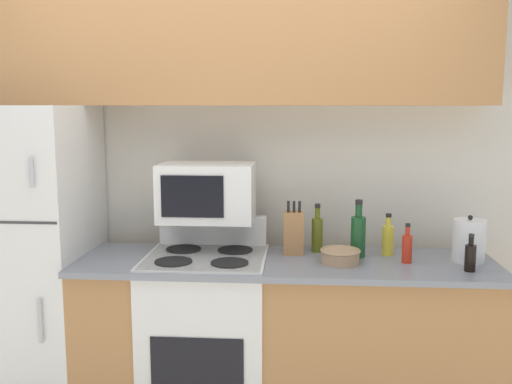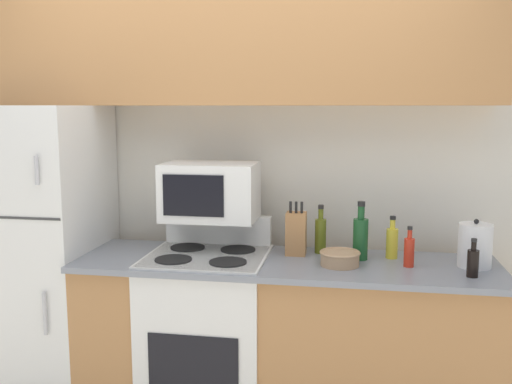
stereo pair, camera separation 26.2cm
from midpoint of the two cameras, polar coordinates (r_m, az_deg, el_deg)
name	(u,v)px [view 1 (the left image)]	position (r m, az deg, el deg)	size (l,w,h in m)	color
wall_back	(234,182)	(3.32, -4.48, 0.97)	(8.00, 0.05, 2.55)	silver
lower_cabinets	(285,345)	(3.09, 0.40, -15.14)	(2.12, 0.61, 0.94)	#B27A47
refrigerator	(32,266)	(3.38, -23.61, -6.78)	(0.63, 0.70, 1.72)	white
upper_cabinets	(229,42)	(3.13, -5.16, 14.75)	(2.75, 0.31, 0.67)	#B27A47
stove	(207,340)	(3.12, -7.42, -14.54)	(0.62, 0.59, 1.11)	white
microwave	(207,192)	(3.03, -7.40, -0.02)	(0.50, 0.32, 0.30)	white
knife_block	(294,232)	(3.01, 1.31, -4.09)	(0.10, 0.10, 0.28)	#B27A47
bowl	(340,256)	(2.86, 5.84, -6.40)	(0.20, 0.20, 0.07)	tan
bottle_cooking_spray	(388,239)	(3.05, 10.67, -4.65)	(0.06, 0.06, 0.22)	gold
bottle_hot_sauce	(407,247)	(2.91, 12.40, -5.46)	(0.05, 0.05, 0.20)	red
bottle_wine_green	(358,235)	(2.97, 7.71, -4.27)	(0.08, 0.08, 0.30)	#194C23
bottle_olive_oil	(317,233)	(3.07, 3.71, -4.12)	(0.06, 0.06, 0.26)	#5B6619
bottle_soy_sauce	(470,257)	(2.85, 18.21, -6.19)	(0.05, 0.05, 0.18)	black
kettle	(469,241)	(3.01, 18.23, -4.67)	(0.16, 0.16, 0.24)	white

